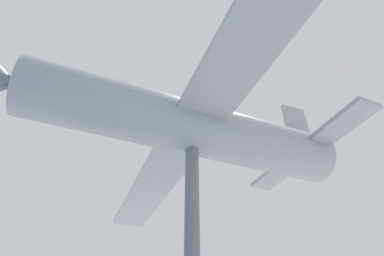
% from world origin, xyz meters
% --- Properties ---
extents(suspended_airplane, '(19.95, 12.70, 3.47)m').
position_xyz_m(suspended_airplane, '(0.05, 0.15, 8.23)').
color(suspended_airplane, '#93999E').
rests_on(suspended_airplane, support_pylon_central).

